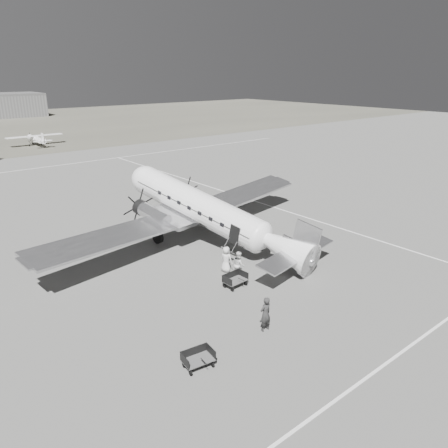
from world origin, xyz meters
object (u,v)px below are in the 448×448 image
(ramp_agent, at_px, (239,264))
(passenger, at_px, (226,259))
(light_plane_right, at_px, (36,140))
(baggage_cart_far, at_px, (198,359))
(ground_crew, at_px, (265,314))
(dc3_airliner, at_px, (207,213))
(baggage_cart_near, at_px, (235,280))

(ramp_agent, height_order, passenger, ramp_agent)
(light_plane_right, height_order, passenger, light_plane_right)
(light_plane_right, bearing_deg, baggage_cart_far, -102.89)
(ground_crew, xyz_separation_m, passenger, (2.90, 6.64, -0.06))
(baggage_cart_far, xyz_separation_m, passenger, (7.33, 6.89, 0.47))
(dc3_airliner, bearing_deg, baggage_cart_far, -139.20)
(dc3_airliner, distance_m, light_plane_right, 57.25)
(dc3_airliner, relative_size, light_plane_right, 2.73)
(baggage_cart_far, bearing_deg, dc3_airliner, 58.82)
(ground_crew, height_order, passenger, ground_crew)
(baggage_cart_far, xyz_separation_m, ramp_agent, (7.42, 5.73, 0.48))
(light_plane_right, relative_size, baggage_cart_near, 6.43)
(ramp_agent, xyz_separation_m, passenger, (-0.09, 1.16, -0.02))
(baggage_cart_near, distance_m, passenger, 2.28)
(ramp_agent, bearing_deg, light_plane_right, 21.02)
(light_plane_right, bearing_deg, dc3_airliner, -96.09)
(ground_crew, distance_m, passenger, 7.25)
(passenger, bearing_deg, ramp_agent, 164.20)
(baggage_cart_near, bearing_deg, passenger, 61.68)
(light_plane_right, xyz_separation_m, ground_crew, (-9.77, -68.29, -0.08))
(baggage_cart_far, distance_m, ramp_agent, 9.39)
(baggage_cart_far, bearing_deg, ground_crew, 10.93)
(ground_crew, bearing_deg, light_plane_right, -97.66)
(light_plane_right, xyz_separation_m, baggage_cart_far, (-14.20, -68.54, -0.60))
(dc3_airliner, xyz_separation_m, baggage_cart_far, (-9.30, -11.52, -2.13))
(baggage_cart_near, relative_size, passenger, 0.87)
(passenger, bearing_deg, baggage_cart_near, 134.76)
(dc3_airliner, height_order, light_plane_right, dc3_airliner)
(dc3_airliner, bearing_deg, passenger, -123.33)
(ramp_agent, relative_size, passenger, 1.02)
(dc3_airliner, height_order, passenger, dc3_airliner)
(ground_crew, relative_size, passenger, 1.07)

